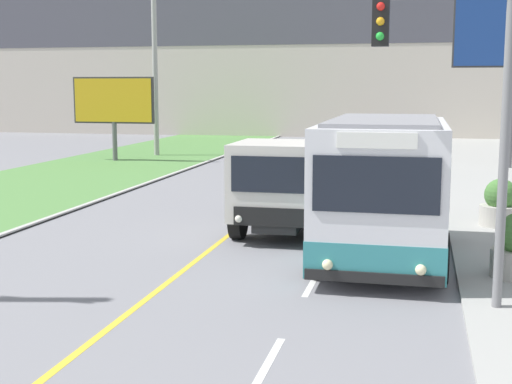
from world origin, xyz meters
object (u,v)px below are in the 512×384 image
city_bus (383,190)px  dump_truck (290,185)px  planter_round_second (500,205)px  billboard_small (114,102)px  utility_pole_far (155,50)px  traffic_light_mast (465,97)px

city_bus → dump_truck: bearing=133.6°
dump_truck → planter_round_second: bearing=17.0°
billboard_small → planter_round_second: 22.18m
city_bus → planter_round_second: (2.89, 4.32, -0.94)m
dump_truck → utility_pole_far: size_ratio=0.59×
traffic_light_mast → dump_truck: bearing=124.3°
dump_truck → traffic_light_mast: size_ratio=1.17×
city_bus → planter_round_second: bearing=56.2°
city_bus → billboard_small: bearing=128.4°
utility_pole_far → traffic_light_mast: (14.72, -24.40, -2.08)m
billboard_small → planter_round_second: (17.23, -13.78, -2.33)m
city_bus → dump_truck: city_bus is taller
city_bus → traffic_light_mast: (1.43, -3.15, 2.03)m
dump_truck → billboard_small: (-11.81, 15.44, 1.73)m
city_bus → planter_round_second: city_bus is taller
city_bus → traffic_light_mast: 4.01m
city_bus → dump_truck: size_ratio=0.88×
dump_truck → traffic_light_mast: bearing=-55.7°
city_bus → traffic_light_mast: bearing=-65.5°
dump_truck → utility_pole_far: 21.94m
traffic_light_mast → billboard_small: (-15.77, 21.24, -0.64)m
dump_truck → planter_round_second: dump_truck is taller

